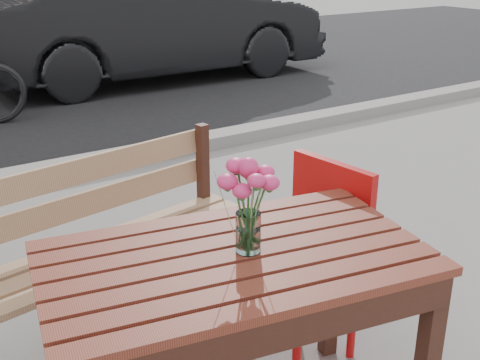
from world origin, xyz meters
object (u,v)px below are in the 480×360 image
object	(u,v)px
red_chair	(312,248)
parked_car	(154,22)
main_table	(235,288)
main_vase	(248,195)

from	to	relation	value
red_chair	parked_car	size ratio (longest dim) A/B	0.19
main_table	red_chair	world-z (taller)	red_chair
main_vase	parked_car	xyz separation A→B (m)	(2.64, 6.20, -0.22)
main_table	red_chair	bearing A→B (deg)	36.73
red_chair	parked_car	bearing A→B (deg)	153.13
main_vase	parked_car	world-z (taller)	parked_car
red_chair	main_vase	bearing A→B (deg)	-68.66
main_table	red_chair	size ratio (longest dim) A/B	1.57
red_chair	main_table	bearing A→B (deg)	-71.26
main_table	main_vase	bearing A→B (deg)	1.40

